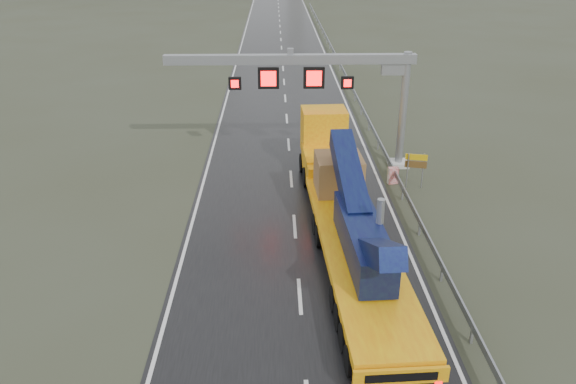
{
  "coord_description": "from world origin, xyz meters",
  "views": [
    {
      "loc": [
        -0.95,
        -15.02,
        13.61
      ],
      "look_at": [
        -0.4,
        7.31,
        3.2
      ],
      "focal_mm": 35.0,
      "sensor_mm": 36.0,
      "label": 1
    }
  ],
  "objects_px": {
    "exit_sign_pair": "(416,164)",
    "striped_barrier": "(393,175)",
    "heavy_haul_truck": "(342,191)",
    "sign_gantry": "(326,79)"
  },
  "relations": [
    {
      "from": "heavy_haul_truck",
      "to": "exit_sign_pair",
      "type": "bearing_deg",
      "value": 39.84
    },
    {
      "from": "heavy_haul_truck",
      "to": "exit_sign_pair",
      "type": "distance_m",
      "value": 6.43
    },
    {
      "from": "striped_barrier",
      "to": "exit_sign_pair",
      "type": "bearing_deg",
      "value": -41.29
    },
    {
      "from": "exit_sign_pair",
      "to": "striped_barrier",
      "type": "xyz_separation_m",
      "value": [
        -1.1,
        0.69,
        -1.0
      ]
    },
    {
      "from": "sign_gantry",
      "to": "heavy_haul_truck",
      "type": "distance_m",
      "value": 8.64
    },
    {
      "from": "heavy_haul_truck",
      "to": "striped_barrier",
      "type": "relative_size",
      "value": 20.34
    },
    {
      "from": "heavy_haul_truck",
      "to": "exit_sign_pair",
      "type": "relative_size",
      "value": 9.51
    },
    {
      "from": "exit_sign_pair",
      "to": "striped_barrier",
      "type": "distance_m",
      "value": 1.64
    },
    {
      "from": "sign_gantry",
      "to": "exit_sign_pair",
      "type": "height_order",
      "value": "sign_gantry"
    },
    {
      "from": "sign_gantry",
      "to": "exit_sign_pair",
      "type": "bearing_deg",
      "value": -34.39
    }
  ]
}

